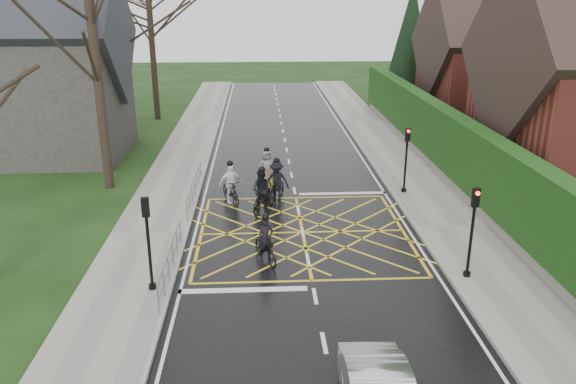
{
  "coord_description": "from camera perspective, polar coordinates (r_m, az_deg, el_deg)",
  "views": [
    {
      "loc": [
        -1.66,
        -20.38,
        8.91
      ],
      "look_at": [
        -0.52,
        1.17,
        1.3
      ],
      "focal_mm": 35.0,
      "sensor_mm": 36.0,
      "label": 1
    }
  ],
  "objects": [
    {
      "name": "cyclist_front",
      "position": [
        25.26,
        -5.85,
        0.43
      ],
      "size": [
        1.28,
        2.05,
        1.99
      ],
      "rotation": [
        0.0,
        0.0,
        0.39
      ],
      "color": "black",
      "rests_on": "ground"
    },
    {
      "name": "cyclist_back",
      "position": [
        24.19,
        -2.63,
        -0.28
      ],
      "size": [
        1.29,
        2.08,
        2.02
      ],
      "rotation": [
        0.0,
        0.0,
        -0.39
      ],
      "color": "black",
      "rests_on": "ground"
    },
    {
      "name": "traffic_light_se",
      "position": [
        18.97,
        18.15,
        -4.06
      ],
      "size": [
        0.24,
        0.31,
        3.21
      ],
      "rotation": [
        0.0,
        0.0,
        3.14
      ],
      "color": "black",
      "rests_on": "ground"
    },
    {
      "name": "church",
      "position": [
        34.72,
        -23.49,
        11.28
      ],
      "size": [
        8.8,
        7.8,
        11.0
      ],
      "color": "#2D2B28",
      "rests_on": "ground"
    },
    {
      "name": "traffic_light_ne",
      "position": [
        26.5,
        11.89,
        3.13
      ],
      "size": [
        0.24,
        0.31,
        3.21
      ],
      "rotation": [
        0.0,
        0.0,
        3.14
      ],
      "color": "black",
      "rests_on": "ground"
    },
    {
      "name": "tree_near",
      "position": [
        27.4,
        -19.38,
        16.3
      ],
      "size": [
        9.24,
        9.24,
        11.44
      ],
      "color": "black",
      "rests_on": "ground"
    },
    {
      "name": "hedge",
      "position": [
        28.82,
        16.18,
        4.98
      ],
      "size": [
        0.9,
        38.0,
        2.8
      ],
      "primitive_type": "cube",
      "color": "#12390F",
      "rests_on": "stone_wall"
    },
    {
      "name": "cyclist_lead",
      "position": [
        27.61,
        -2.15,
        2.03
      ],
      "size": [
        1.15,
        2.08,
        1.92
      ],
      "rotation": [
        0.0,
        0.0,
        0.25
      ],
      "color": "gold",
      "rests_on": "ground"
    },
    {
      "name": "cyclist_rear",
      "position": [
        19.8,
        -2.27,
        -5.5
      ],
      "size": [
        1.27,
        1.91,
        1.76
      ],
      "rotation": [
        0.0,
        0.0,
        0.39
      ],
      "color": "black",
      "rests_on": "ground"
    },
    {
      "name": "stone_wall",
      "position": [
        29.29,
        15.86,
        1.67
      ],
      "size": [
        0.5,
        38.0,
        0.7
      ],
      "primitive_type": "cube",
      "color": "slate",
      "rests_on": "ground"
    },
    {
      "name": "sidewalk_right",
      "position": [
        23.5,
        16.27,
        -3.49
      ],
      "size": [
        3.0,
        80.0,
        0.15
      ],
      "primitive_type": "cube",
      "color": "gray",
      "rests_on": "ground"
    },
    {
      "name": "sidewalk_left",
      "position": [
        22.63,
        -13.87,
        -4.15
      ],
      "size": [
        3.0,
        80.0,
        0.15
      ],
      "primitive_type": "cube",
      "color": "gray",
      "rests_on": "ground"
    },
    {
      "name": "conifer",
      "position": [
        48.17,
        12.29,
        14.34
      ],
      "size": [
        4.6,
        4.6,
        10.0
      ],
      "color": "black",
      "rests_on": "ground"
    },
    {
      "name": "tree_mid",
      "position": [
        35.38,
        -17.57,
        18.13
      ],
      "size": [
        10.08,
        10.08,
        12.48
      ],
      "color": "black",
      "rests_on": "ground"
    },
    {
      "name": "railing_south",
      "position": [
        18.97,
        -11.87,
        -6.39
      ],
      "size": [
        0.05,
        5.04,
        1.03
      ],
      "color": "slate",
      "rests_on": "ground"
    },
    {
      "name": "cyclist_mid",
      "position": [
        25.53,
        -1.15,
        0.74
      ],
      "size": [
        1.36,
        2.18,
        2.0
      ],
      "rotation": [
        0.0,
        0.0,
        -0.34
      ],
      "color": "black",
      "rests_on": "ground"
    },
    {
      "name": "tree_far",
      "position": [
        43.1,
        -13.83,
        16.61
      ],
      "size": [
        8.4,
        8.4,
        10.4
      ],
      "color": "black",
      "rests_on": "ground"
    },
    {
      "name": "house_far",
      "position": [
        41.99,
        20.46,
        12.02
      ],
      "size": [
        9.8,
        8.8,
        10.3
      ],
      "color": "maroon",
      "rests_on": "ground"
    },
    {
      "name": "ground",
      "position": [
        22.3,
        1.49,
        -4.13
      ],
      "size": [
        120.0,
        120.0,
        0.0
      ],
      "primitive_type": "plane",
      "color": "black",
      "rests_on": "ground"
    },
    {
      "name": "traffic_light_sw",
      "position": [
        17.8,
        -13.96,
        -5.23
      ],
      "size": [
        0.24,
        0.31,
        3.21
      ],
      "color": "black",
      "rests_on": "ground"
    },
    {
      "name": "railing_north",
      "position": [
        25.87,
        -9.52,
        0.85
      ],
      "size": [
        0.05,
        6.04,
        1.03
      ],
      "color": "slate",
      "rests_on": "ground"
    },
    {
      "name": "road",
      "position": [
        22.3,
        1.49,
        -4.11
      ],
      "size": [
        9.0,
        80.0,
        0.01
      ],
      "primitive_type": "cube",
      "color": "black",
      "rests_on": "ground"
    }
  ]
}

